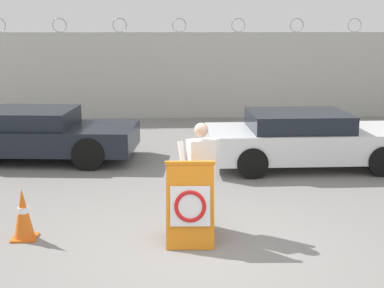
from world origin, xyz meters
TOP-DOWN VIEW (x-y plane):
  - ground_plane at (0.00, 0.00)m, footprint 90.00×90.00m
  - perimeter_wall at (0.00, 11.15)m, footprint 36.00×0.30m
  - barricade_sign at (-0.10, 0.37)m, footprint 0.71×0.73m
  - security_guard at (0.09, 0.94)m, footprint 0.65×0.35m
  - traffic_cone_near at (-2.53, 0.60)m, footprint 0.35×0.35m
  - parked_car_front_coupe at (-3.51, 5.41)m, footprint 4.72×2.29m
  - parked_car_rear_sedan at (2.61, 4.50)m, footprint 4.41×1.98m

SIDE VIEW (x-z plane):
  - ground_plane at x=0.00m, z-range 0.00..0.00m
  - traffic_cone_near at x=-2.53m, z-range 0.00..0.76m
  - barricade_sign at x=-0.10m, z-range 0.00..1.19m
  - parked_car_front_coupe at x=-3.51m, z-range 0.02..1.21m
  - parked_car_rear_sedan at x=2.61m, z-range 0.01..1.23m
  - security_guard at x=0.09m, z-range 0.08..1.72m
  - perimeter_wall at x=0.00m, z-range -0.22..3.09m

